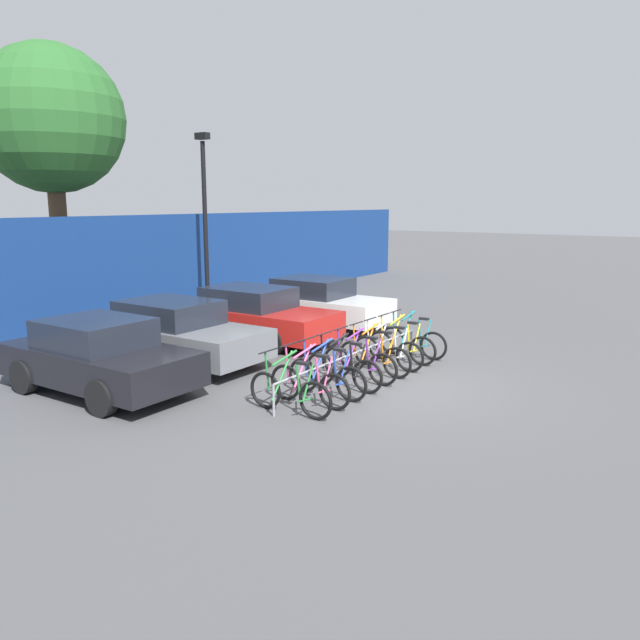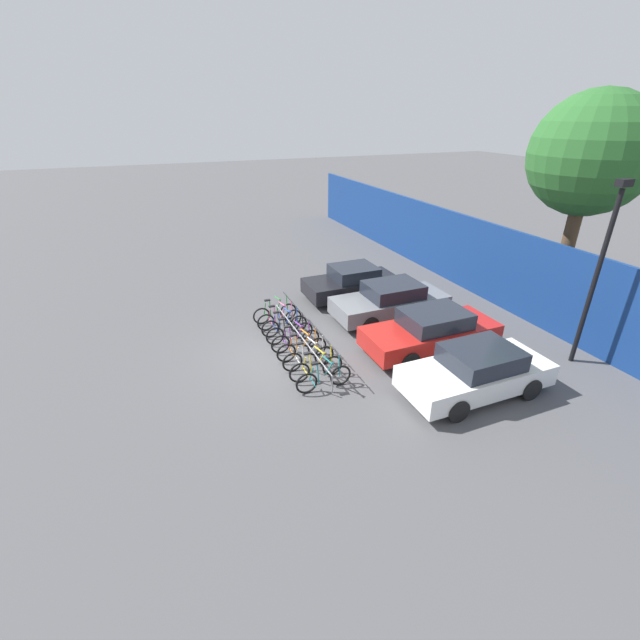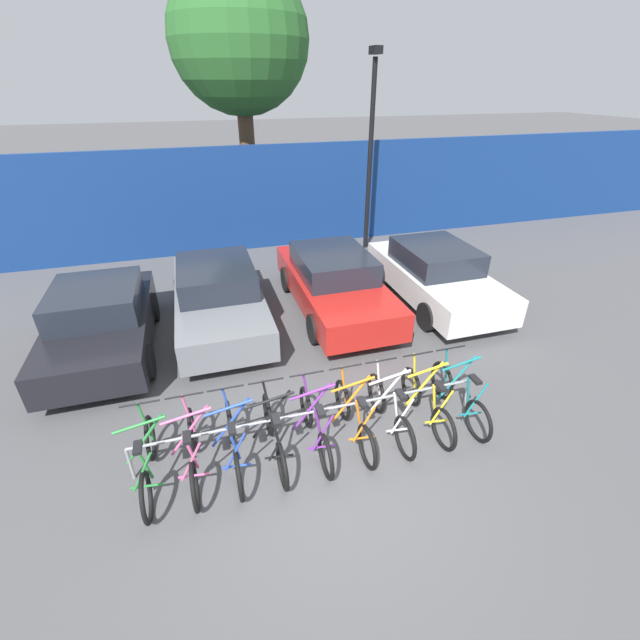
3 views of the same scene
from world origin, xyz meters
TOP-DOWN VIEW (x-y plane):
  - ground_plane at (0.00, 0.00)m, footprint 120.00×120.00m
  - hoarding_wall at (0.00, 9.50)m, footprint 36.00×0.16m
  - bike_rack at (-0.09, 0.68)m, footprint 5.29×0.04m
  - bicycle_green at (-2.46, 0.53)m, footprint 0.68×1.71m
  - bicycle_pink at (-1.88, 0.53)m, footprint 0.68×1.71m
  - bicycle_blue at (-1.32, 0.53)m, footprint 0.68×1.71m
  - bicycle_black at (-0.74, 0.53)m, footprint 0.68×1.71m
  - bicycle_purple at (-0.13, 0.53)m, footprint 0.68×1.71m
  - bicycle_orange at (0.48, 0.53)m, footprint 0.68×1.71m
  - bicycle_white at (1.07, 0.53)m, footprint 0.68×1.71m
  - bicycle_yellow at (1.70, 0.53)m, footprint 0.68×1.71m
  - bicycle_teal at (2.29, 0.53)m, footprint 0.68×1.71m
  - car_black at (-3.45, 4.23)m, footprint 1.91×3.93m
  - car_grey at (-1.13, 4.73)m, footprint 1.91×4.41m
  - car_red at (1.52, 4.70)m, footprint 1.91×4.53m
  - car_white at (4.03, 4.42)m, footprint 1.91×4.26m
  - lamp_post at (3.87, 8.50)m, footprint 0.24×0.44m
  - tree_behind_hoarding at (0.63, 11.30)m, footprint 4.20×4.20m

SIDE VIEW (x-z plane):
  - ground_plane at x=0.00m, z-range 0.00..0.00m
  - bicycle_green at x=-2.46m, z-range -0.15..0.90m
  - bicycle_pink at x=-1.88m, z-range -0.15..0.90m
  - bicycle_blue at x=-1.32m, z-range -0.15..0.90m
  - bicycle_black at x=-0.74m, z-range -0.15..0.90m
  - bicycle_purple at x=-0.13m, z-range -0.15..0.90m
  - bicycle_orange at x=0.48m, z-range -0.15..0.90m
  - bicycle_white at x=1.07m, z-range -0.15..0.90m
  - bicycle_yellow at x=1.70m, z-range -0.15..0.90m
  - bicycle_teal at x=2.29m, z-range -0.15..0.90m
  - bike_rack at x=-0.09m, z-range 0.22..0.79m
  - car_black at x=-3.45m, z-range -0.01..1.39m
  - car_white at x=4.03m, z-range -0.01..1.39m
  - car_grey at x=-1.13m, z-range -0.01..1.39m
  - car_red at x=1.52m, z-range -0.01..1.39m
  - hoarding_wall at x=0.00m, z-range 0.00..3.15m
  - lamp_post at x=3.87m, z-range 0.35..5.96m
  - tree_behind_hoarding at x=0.63m, z-range 1.83..9.80m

